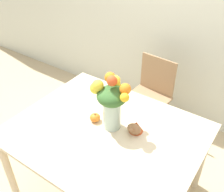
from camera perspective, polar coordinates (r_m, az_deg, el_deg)
The scene contains 7 objects.
ground_plane at distance 2.55m, azimuth -1.09°, elevation -19.72°, with size 12.00×12.00×0.00m, color tan.
wall_back at distance 2.82m, azimuth 16.48°, elevation 18.90°, with size 8.00×0.06×2.70m.
dining_table at distance 2.04m, azimuth -1.30°, elevation -9.15°, with size 1.40×1.12×0.74m.
flower_vase at distance 1.87m, azimuth -0.06°, elevation -0.96°, with size 0.32×0.24×0.45m.
pumpkin at distance 2.05m, azimuth -3.72°, elevation -4.70°, with size 0.08×0.08×0.08m.
turkey_figurine at distance 1.95m, azimuth 5.08°, elevation -6.85°, with size 0.11×0.14×0.09m.
dining_chair_near_window at distance 2.80m, azimuth 8.08°, elevation -0.17°, with size 0.45×0.45×0.88m.
Camera 1 is at (0.86, -1.17, 2.10)m, focal length 42.00 mm.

